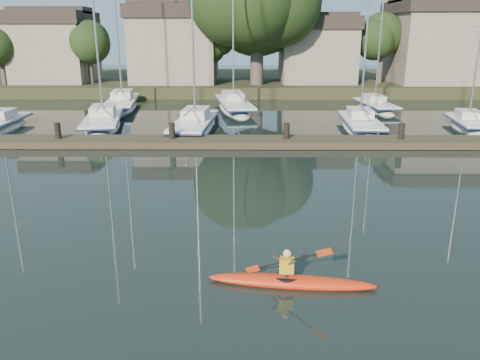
{
  "coord_description": "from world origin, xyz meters",
  "views": [
    {
      "loc": [
        0.73,
        -10.08,
        5.66
      ],
      "look_at": [
        0.64,
        4.12,
        1.2
      ],
      "focal_mm": 35.0,
      "sensor_mm": 36.0,
      "label": 1
    }
  ],
  "objects_px": {
    "sailboat_4": "(468,131)",
    "sailboat_7": "(375,112)",
    "sailboat_1": "(104,129)",
    "dock": "(229,142)",
    "sailboat_0": "(0,132)",
    "sailboat_3": "(360,131)",
    "kayak": "(291,279)",
    "sailboat_5": "(123,110)",
    "sailboat_2": "(195,133)",
    "sailboat_6": "(234,111)"
  },
  "relations": [
    {
      "from": "sailboat_4",
      "to": "sailboat_7",
      "type": "height_order",
      "value": "sailboat_7"
    },
    {
      "from": "sailboat_4",
      "to": "sailboat_1",
      "type": "bearing_deg",
      "value": -172.33
    },
    {
      "from": "dock",
      "to": "sailboat_0",
      "type": "height_order",
      "value": "sailboat_0"
    },
    {
      "from": "sailboat_4",
      "to": "sailboat_7",
      "type": "relative_size",
      "value": 0.9
    },
    {
      "from": "sailboat_0",
      "to": "sailboat_4",
      "type": "bearing_deg",
      "value": -1.33
    },
    {
      "from": "sailboat_1",
      "to": "sailboat_3",
      "type": "relative_size",
      "value": 1.14
    },
    {
      "from": "dock",
      "to": "sailboat_7",
      "type": "height_order",
      "value": "sailboat_7"
    },
    {
      "from": "kayak",
      "to": "sailboat_5",
      "type": "bearing_deg",
      "value": 117.58
    },
    {
      "from": "sailboat_2",
      "to": "sailboat_1",
      "type": "bearing_deg",
      "value": 174.55
    },
    {
      "from": "kayak",
      "to": "sailboat_3",
      "type": "xyz_separation_m",
      "value": [
        6.16,
        19.02,
        -0.34
      ]
    },
    {
      "from": "kayak",
      "to": "sailboat_7",
      "type": "height_order",
      "value": "sailboat_7"
    },
    {
      "from": "sailboat_2",
      "to": "sailboat_4",
      "type": "bearing_deg",
      "value": 6.02
    },
    {
      "from": "sailboat_7",
      "to": "sailboat_0",
      "type": "bearing_deg",
      "value": -167.13
    },
    {
      "from": "sailboat_5",
      "to": "sailboat_1",
      "type": "bearing_deg",
      "value": -92.01
    },
    {
      "from": "sailboat_3",
      "to": "sailboat_1",
      "type": "bearing_deg",
      "value": -178.35
    },
    {
      "from": "dock",
      "to": "sailboat_2",
      "type": "distance_m",
      "value": 4.87
    },
    {
      "from": "sailboat_2",
      "to": "sailboat_6",
      "type": "height_order",
      "value": "sailboat_6"
    },
    {
      "from": "kayak",
      "to": "sailboat_1",
      "type": "relative_size",
      "value": 0.28
    },
    {
      "from": "sailboat_2",
      "to": "sailboat_3",
      "type": "xyz_separation_m",
      "value": [
        10.27,
        0.4,
        0.0
      ]
    },
    {
      "from": "sailboat_5",
      "to": "sailboat_6",
      "type": "bearing_deg",
      "value": -12.4
    },
    {
      "from": "sailboat_3",
      "to": "sailboat_6",
      "type": "xyz_separation_m",
      "value": [
        -8.01,
        7.84,
        -0.01
      ]
    },
    {
      "from": "sailboat_0",
      "to": "sailboat_6",
      "type": "height_order",
      "value": "sailboat_6"
    },
    {
      "from": "sailboat_5",
      "to": "sailboat_6",
      "type": "distance_m",
      "value": 9.0
    },
    {
      "from": "dock",
      "to": "sailboat_6",
      "type": "xyz_separation_m",
      "value": [
        0.01,
        12.54,
        -0.4
      ]
    },
    {
      "from": "sailboat_0",
      "to": "sailboat_3",
      "type": "bearing_deg",
      "value": -1.55
    },
    {
      "from": "dock",
      "to": "kayak",
      "type": "bearing_deg",
      "value": -82.59
    },
    {
      "from": "sailboat_1",
      "to": "sailboat_2",
      "type": "relative_size",
      "value": 0.94
    },
    {
      "from": "sailboat_2",
      "to": "sailboat_6",
      "type": "distance_m",
      "value": 8.55
    },
    {
      "from": "sailboat_7",
      "to": "dock",
      "type": "bearing_deg",
      "value": -136.24
    },
    {
      "from": "dock",
      "to": "sailboat_4",
      "type": "distance_m",
      "value": 15.64
    },
    {
      "from": "sailboat_7",
      "to": "kayak",
      "type": "bearing_deg",
      "value": -113.55
    },
    {
      "from": "sailboat_0",
      "to": "sailboat_2",
      "type": "distance_m",
      "value": 12.12
    },
    {
      "from": "sailboat_6",
      "to": "sailboat_5",
      "type": "bearing_deg",
      "value": 166.24
    },
    {
      "from": "sailboat_7",
      "to": "sailboat_6",
      "type": "bearing_deg",
      "value": 174.7
    },
    {
      "from": "dock",
      "to": "sailboat_5",
      "type": "relative_size",
      "value": 2.12
    },
    {
      "from": "sailboat_1",
      "to": "sailboat_6",
      "type": "bearing_deg",
      "value": 30.82
    },
    {
      "from": "sailboat_6",
      "to": "sailboat_1",
      "type": "bearing_deg",
      "value": -147.37
    },
    {
      "from": "kayak",
      "to": "sailboat_0",
      "type": "relative_size",
      "value": 0.36
    },
    {
      "from": "sailboat_3",
      "to": "sailboat_7",
      "type": "xyz_separation_m",
      "value": [
        3.0,
        7.71,
        0.01
      ]
    },
    {
      "from": "sailboat_6",
      "to": "sailboat_7",
      "type": "bearing_deg",
      "value": -9.54
    },
    {
      "from": "sailboat_1",
      "to": "sailboat_4",
      "type": "distance_m",
      "value": 23.03
    },
    {
      "from": "sailboat_4",
      "to": "sailboat_7",
      "type": "distance_m",
      "value": 8.43
    },
    {
      "from": "sailboat_3",
      "to": "dock",
      "type": "bearing_deg",
      "value": -145.88
    },
    {
      "from": "kayak",
      "to": "sailboat_7",
      "type": "xyz_separation_m",
      "value": [
        9.16,
        26.73,
        -0.33
      ]
    },
    {
      "from": "sailboat_1",
      "to": "sailboat_2",
      "type": "xyz_separation_m",
      "value": [
        5.93,
        -0.99,
        0.0
      ]
    },
    {
      "from": "sailboat_1",
      "to": "sailboat_7",
      "type": "height_order",
      "value": "sailboat_1"
    },
    {
      "from": "dock",
      "to": "sailboat_0",
      "type": "xyz_separation_m",
      "value": [
        -14.38,
        4.41,
        -0.39
      ]
    },
    {
      "from": "kayak",
      "to": "sailboat_6",
      "type": "relative_size",
      "value": 0.24
    },
    {
      "from": "sailboat_3",
      "to": "sailboat_7",
      "type": "bearing_deg",
      "value": 72.47
    },
    {
      "from": "sailboat_6",
      "to": "kayak",
      "type": "bearing_deg",
      "value": -94.92
    }
  ]
}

